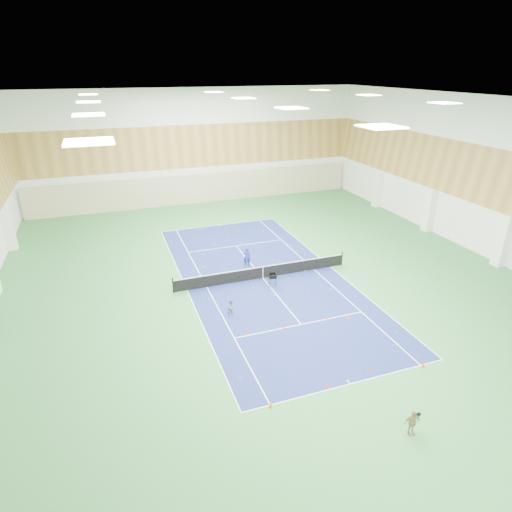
# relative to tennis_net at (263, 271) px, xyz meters

# --- Properties ---
(ground) EXTENTS (40.00, 40.00, 0.00)m
(ground) POSITION_rel_tennis_net_xyz_m (0.00, 0.00, -0.55)
(ground) COLOR #32753B
(ground) RESTS_ON ground
(room_shell) EXTENTS (36.00, 40.00, 12.00)m
(room_shell) POSITION_rel_tennis_net_xyz_m (0.00, 0.00, 5.45)
(room_shell) COLOR white
(room_shell) RESTS_ON ground
(wood_cladding) EXTENTS (36.00, 40.00, 8.00)m
(wood_cladding) POSITION_rel_tennis_net_xyz_m (0.00, 0.00, 7.45)
(wood_cladding) COLOR #AF8241
(wood_cladding) RESTS_ON room_shell
(ceiling_light_grid) EXTENTS (21.40, 25.40, 0.06)m
(ceiling_light_grid) POSITION_rel_tennis_net_xyz_m (0.00, 0.00, 11.37)
(ceiling_light_grid) COLOR white
(ceiling_light_grid) RESTS_ON room_shell
(court_surface) EXTENTS (10.97, 23.77, 0.01)m
(court_surface) POSITION_rel_tennis_net_xyz_m (0.00, 0.00, -0.55)
(court_surface) COLOR navy
(court_surface) RESTS_ON ground
(tennis_balls_scatter) EXTENTS (10.57, 22.77, 0.07)m
(tennis_balls_scatter) POSITION_rel_tennis_net_xyz_m (0.00, 0.00, -0.50)
(tennis_balls_scatter) COLOR #C9D123
(tennis_balls_scatter) RESTS_ON ground
(tennis_net) EXTENTS (12.80, 0.10, 1.10)m
(tennis_net) POSITION_rel_tennis_net_xyz_m (0.00, 0.00, 0.00)
(tennis_net) COLOR black
(tennis_net) RESTS_ON ground
(back_curtain) EXTENTS (35.40, 0.16, 3.20)m
(back_curtain) POSITION_rel_tennis_net_xyz_m (0.00, 19.75, 1.05)
(back_curtain) COLOR #C6B793
(back_curtain) RESTS_ON ground
(coach) EXTENTS (0.64, 0.50, 1.55)m
(coach) POSITION_rel_tennis_net_xyz_m (-0.42, 2.33, 0.22)
(coach) COLOR #212E97
(coach) RESTS_ON ground
(child_court) EXTENTS (0.53, 0.44, 1.03)m
(child_court) POSITION_rel_tennis_net_xyz_m (-3.51, -3.89, -0.04)
(child_court) COLOR gray
(child_court) RESTS_ON ground
(child_apron) EXTENTS (0.75, 0.40, 1.21)m
(child_apron) POSITION_rel_tennis_net_xyz_m (0.75, -15.34, 0.06)
(child_apron) COLOR #9D855A
(child_apron) RESTS_ON ground
(ball_cart) EXTENTS (0.62, 0.62, 0.92)m
(ball_cart) POSITION_rel_tennis_net_xyz_m (0.23, -1.27, -0.09)
(ball_cart) COLOR black
(ball_cart) RESTS_ON ground
(cone_svc_a) EXTENTS (0.19, 0.19, 0.21)m
(cone_svc_a) POSITION_rel_tennis_net_xyz_m (-3.23, -6.08, -0.45)
(cone_svc_a) COLOR #F4510C
(cone_svc_a) RESTS_ON ground
(cone_svc_b) EXTENTS (0.19, 0.19, 0.21)m
(cone_svc_b) POSITION_rel_tennis_net_xyz_m (-1.16, -6.58, -0.44)
(cone_svc_b) COLOR #F2490C
(cone_svc_b) RESTS_ON ground
(cone_svc_c) EXTENTS (0.20, 0.20, 0.22)m
(cone_svc_c) POSITION_rel_tennis_net_xyz_m (1.71, -6.47, -0.44)
(cone_svc_c) COLOR orange
(cone_svc_c) RESTS_ON ground
(cone_svc_d) EXTENTS (0.20, 0.20, 0.23)m
(cone_svc_d) POSITION_rel_tennis_net_xyz_m (3.02, -6.80, -0.44)
(cone_svc_d) COLOR orange
(cone_svc_d) RESTS_ON ground
(cone_base_a) EXTENTS (0.23, 0.23, 0.25)m
(cone_base_a) POSITION_rel_tennis_net_xyz_m (-4.13, -11.98, -0.42)
(cone_base_a) COLOR orange
(cone_base_a) RESTS_ON ground
(cone_base_b) EXTENTS (0.21, 0.21, 0.23)m
(cone_base_b) POSITION_rel_tennis_net_xyz_m (-1.18, -11.75, -0.43)
(cone_base_b) COLOR #FF510D
(cone_base_b) RESTS_ON ground
(cone_base_c) EXTENTS (0.18, 0.18, 0.20)m
(cone_base_c) POSITION_rel_tennis_net_xyz_m (1.38, -11.33, -0.45)
(cone_base_c) COLOR #D8600B
(cone_base_c) RESTS_ON ground
(cone_base_d) EXTENTS (0.20, 0.20, 0.22)m
(cone_base_d) POSITION_rel_tennis_net_xyz_m (4.14, -12.01, -0.44)
(cone_base_d) COLOR #E04D0B
(cone_base_d) RESTS_ON ground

